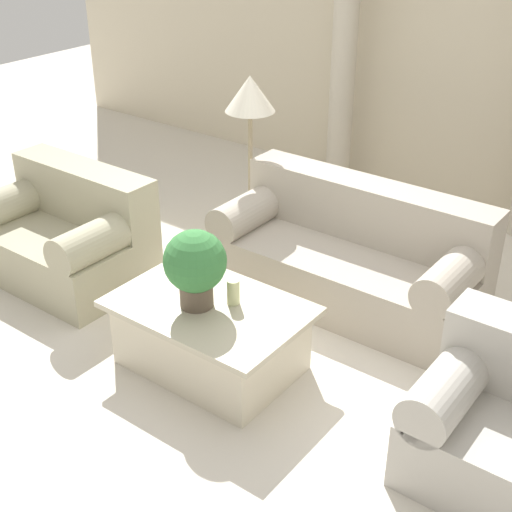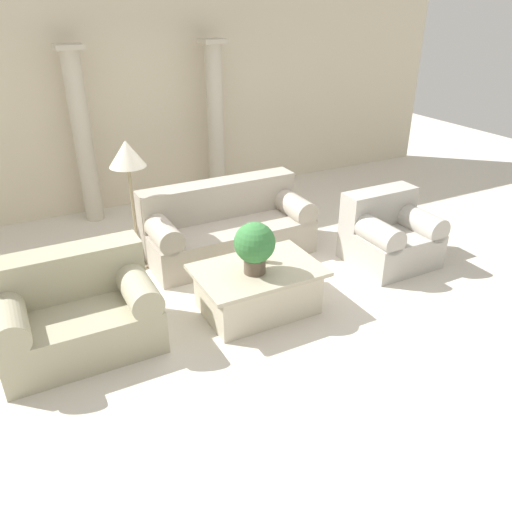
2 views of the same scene
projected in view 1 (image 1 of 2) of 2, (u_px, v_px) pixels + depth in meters
name	position (u px, v px, depth m)	size (l,w,h in m)	color
ground_plane	(271.00, 335.00, 4.89)	(16.00, 16.00, 0.00)	silver
wall_back	(471.00, 27.00, 6.18)	(10.00, 0.06, 3.20)	beige
sofa_long	(350.00, 255.00, 5.18)	(1.93, 0.86, 0.84)	#ADA393
loveseat	(67.00, 234.00, 5.46)	(1.31, 0.86, 0.84)	#AEA88A
coffee_table	(211.00, 335.00, 4.48)	(1.19, 0.81, 0.46)	beige
potted_plant	(195.00, 265.00, 4.23)	(0.38, 0.38, 0.50)	brown
pillar_candle	(234.00, 292.00, 4.34)	(0.08, 0.08, 0.16)	beige
floor_lamp	(250.00, 103.00, 5.41)	(0.39, 0.39, 1.46)	gray
column_left	(343.00, 69.00, 6.69)	(0.33, 0.33, 2.26)	beige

